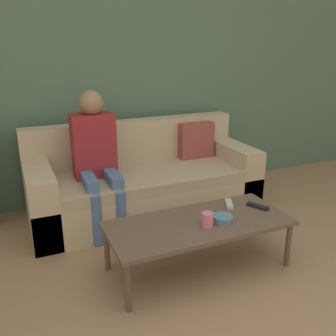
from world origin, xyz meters
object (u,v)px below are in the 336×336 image
(cup_near, at_px, (207,220))
(person_adult, at_px, (96,151))
(tv_remote_0, at_px, (258,206))
(snack_bowl, at_px, (223,219))
(coffee_table, at_px, (199,226))
(tv_remote_1, at_px, (229,204))
(couch, at_px, (144,183))

(cup_near, bearing_deg, person_adult, 114.82)
(tv_remote_0, bearing_deg, person_adult, 109.87)
(tv_remote_0, relative_size, snack_bowl, 1.22)
(coffee_table, xyz_separation_m, tv_remote_1, (0.34, 0.15, 0.04))
(coffee_table, bearing_deg, person_adult, 115.94)
(cup_near, bearing_deg, snack_bowl, 9.03)
(snack_bowl, bearing_deg, couch, 98.57)
(person_adult, relative_size, tv_remote_1, 6.81)
(person_adult, xyz_separation_m, snack_bowl, (0.63, -1.05, -0.29))
(couch, height_order, cup_near, couch)
(person_adult, height_order, cup_near, person_adult)
(tv_remote_1, bearing_deg, snack_bowl, -105.67)
(cup_near, height_order, snack_bowl, cup_near)
(person_adult, bearing_deg, cup_near, -63.93)
(couch, height_order, snack_bowl, couch)
(coffee_table, xyz_separation_m, tv_remote_0, (0.52, 0.03, 0.04))
(couch, height_order, tv_remote_0, couch)
(coffee_table, distance_m, tv_remote_0, 0.52)
(cup_near, relative_size, tv_remote_1, 0.59)
(coffee_table, bearing_deg, couch, 90.96)
(cup_near, height_order, tv_remote_1, cup_near)
(person_adult, xyz_separation_m, tv_remote_0, (1.00, -0.96, -0.30))
(couch, distance_m, coffee_table, 1.06)
(coffee_table, distance_m, tv_remote_1, 0.38)
(cup_near, bearing_deg, couch, 91.73)
(coffee_table, relative_size, snack_bowl, 9.10)
(couch, bearing_deg, tv_remote_1, -68.17)
(couch, height_order, coffee_table, couch)
(tv_remote_0, bearing_deg, cup_near, 166.45)
(tv_remote_1, bearing_deg, couch, 137.41)
(couch, relative_size, snack_bowl, 14.77)
(person_adult, distance_m, tv_remote_1, 1.21)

